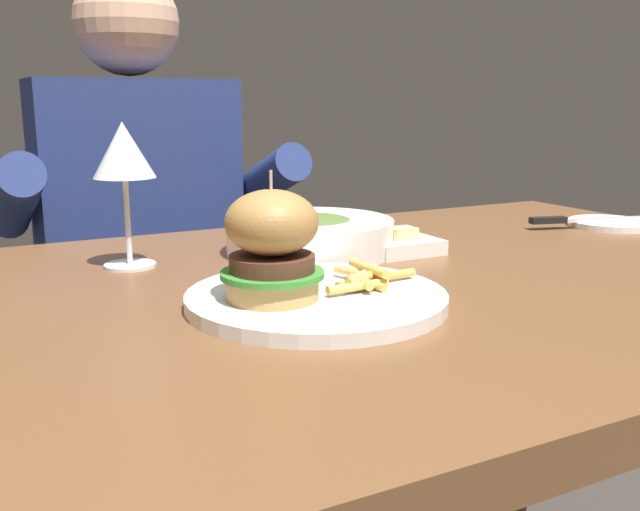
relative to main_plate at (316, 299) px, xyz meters
name	(u,v)px	position (x,y,z in m)	size (l,w,h in m)	color
dining_table	(353,357)	(0.08, 0.07, -0.10)	(1.31, 0.79, 0.74)	brown
main_plate	(316,299)	(0.00, 0.00, 0.00)	(0.27, 0.27, 0.01)	white
burger_sandwich	(272,245)	(-0.05, 0.00, 0.06)	(0.10, 0.10, 0.13)	tan
fries_pile	(366,277)	(0.06, 0.00, 0.02)	(0.12, 0.09, 0.02)	gold
wine_glass	(124,155)	(-0.13, 0.26, 0.13)	(0.08, 0.08, 0.18)	silver
bread_plate	(610,224)	(0.63, 0.18, 0.00)	(0.13, 0.13, 0.01)	white
table_knife	(582,220)	(0.59, 0.19, 0.01)	(0.22, 0.07, 0.01)	silver
butter_dish	(402,245)	(0.22, 0.16, 0.00)	(0.10, 0.08, 0.04)	white
soup_bowl	(310,234)	(0.11, 0.23, 0.02)	(0.23, 0.23, 0.05)	white
diner_person	(142,297)	(0.00, 0.74, -0.18)	(0.51, 0.36, 1.18)	#282833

